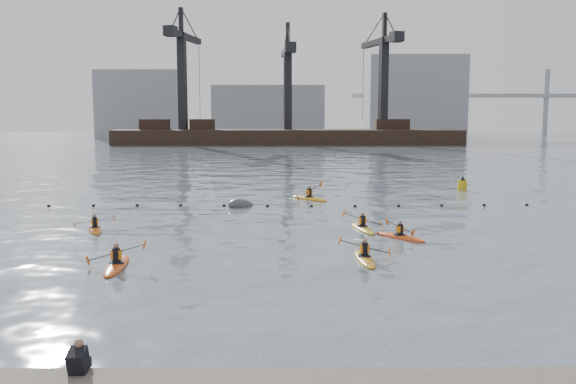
# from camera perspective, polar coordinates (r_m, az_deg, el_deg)

# --- Properties ---
(ground) EXTENTS (400.00, 400.00, 0.00)m
(ground) POSITION_cam_1_polar(r_m,az_deg,el_deg) (19.93, 2.18, -11.10)
(ground) COLOR #3A4B55
(ground) RESTS_ON ground
(float_line) EXTENTS (33.24, 0.73, 0.24)m
(float_line) POSITION_cam_1_polar(r_m,az_deg,el_deg) (41.90, 0.11, -1.30)
(float_line) COLOR black
(float_line) RESTS_ON ground
(barge_pier) EXTENTS (72.00, 19.30, 29.50)m
(barge_pier) POSITION_cam_1_polar(r_m,az_deg,el_deg) (128.96, -0.12, 5.33)
(barge_pier) COLOR black
(barge_pier) RESTS_ON ground
(skyline) EXTENTS (141.00, 28.00, 22.00)m
(skyline) POSITION_cam_1_polar(r_m,az_deg,el_deg) (169.22, 0.65, 8.28)
(skyline) COLOR gray
(skyline) RESTS_ON ground
(kayaker_0) EXTENTS (2.49, 3.69, 1.28)m
(kayaker_0) POSITION_cam_1_polar(r_m,az_deg,el_deg) (26.31, -15.74, -6.56)
(kayaker_0) COLOR #D44C13
(kayaker_0) RESTS_ON ground
(kayaker_1) EXTENTS (2.33, 3.45, 1.19)m
(kayaker_1) POSITION_cam_1_polar(r_m,az_deg,el_deg) (26.76, 7.17, -6.12)
(kayaker_1) COLOR #C28716
(kayaker_1) RESTS_ON ground
(kayaker_2) EXTENTS (2.07, 3.24, 1.03)m
(kayaker_2) POSITION_cam_1_polar(r_m,az_deg,el_deg) (34.90, -17.62, -3.27)
(kayaker_2) COLOR #C65E12
(kayaker_2) RESTS_ON ground
(kayaker_3) EXTENTS (2.33, 3.49, 1.25)m
(kayaker_3) POSITION_cam_1_polar(r_m,az_deg,el_deg) (33.69, 6.98, -3.34)
(kayaker_3) COLOR gold
(kayaker_3) RESTS_ON ground
(kayaker_4) EXTENTS (2.52, 2.90, 1.25)m
(kayaker_4) POSITION_cam_1_polar(r_m,az_deg,el_deg) (31.73, 10.43, -4.08)
(kayaker_4) COLOR #D84714
(kayaker_4) RESTS_ON ground
(kayaker_5) EXTENTS (2.94, 3.27, 1.36)m
(kayaker_5) POSITION_cam_1_polar(r_m,az_deg,el_deg) (45.32, 2.01, -0.55)
(kayaker_5) COLOR orange
(kayaker_5) RESTS_ON ground
(mooring_buoy) EXTENTS (2.49, 2.44, 1.46)m
(mooring_buoy) POSITION_cam_1_polar(r_m,az_deg,el_deg) (42.03, -4.40, -1.34)
(mooring_buoy) COLOR #3C3F41
(mooring_buoy) RESTS_ON ground
(nav_buoy) EXTENTS (0.77, 0.77, 1.40)m
(nav_buoy) POSITION_cam_1_polar(r_m,az_deg,el_deg) (52.71, 15.99, 0.62)
(nav_buoy) COLOR #B99812
(nav_buoy) RESTS_ON ground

